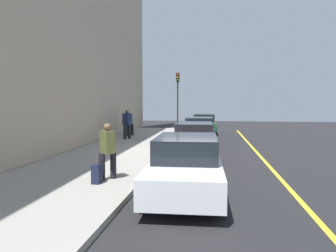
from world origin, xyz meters
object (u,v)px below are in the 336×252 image
(pedestrian_navy_coat, at_px, (127,123))
(rolling_suitcase, at_px, (97,174))
(parked_car_white, at_px, (186,165))
(traffic_light_pole, at_px, (178,92))
(parked_car_green, at_px, (204,124))
(pedestrian_olive_coat, at_px, (107,150))
(parked_car_red, at_px, (194,140))
(pedestrian_grey_coat, at_px, (130,122))
(parked_car_navy, at_px, (199,130))

(pedestrian_navy_coat, bearing_deg, rolling_suitcase, 10.80)
(parked_car_white, height_order, traffic_light_pole, traffic_light_pole)
(parked_car_green, relative_size, pedestrian_olive_coat, 2.79)
(parked_car_red, bearing_deg, pedestrian_grey_coat, -146.26)
(parked_car_white, relative_size, pedestrian_navy_coat, 2.54)
(pedestrian_navy_coat, bearing_deg, parked_car_navy, 92.30)
(parked_car_green, xyz_separation_m, pedestrian_navy_coat, (6.16, -4.64, 0.38))
(parked_car_white, bearing_deg, pedestrian_navy_coat, -157.30)
(parked_car_red, relative_size, pedestrian_grey_coat, 2.64)
(parked_car_white, bearing_deg, parked_car_navy, -179.44)
(parked_car_green, xyz_separation_m, parked_car_red, (11.39, -0.15, -0.00))
(parked_car_red, distance_m, rolling_suitcase, 6.17)
(parked_car_green, height_order, pedestrian_olive_coat, pedestrian_olive_coat)
(pedestrian_navy_coat, height_order, traffic_light_pole, traffic_light_pole)
(rolling_suitcase, bearing_deg, parked_car_navy, 167.66)
(parked_car_navy, height_order, pedestrian_navy_coat, pedestrian_navy_coat)
(parked_car_red, relative_size, traffic_light_pole, 1.00)
(parked_car_navy, height_order, rolling_suitcase, parked_car_navy)
(pedestrian_olive_coat, xyz_separation_m, traffic_light_pole, (-16.11, 0.34, 2.21))
(parked_car_navy, bearing_deg, parked_car_red, -0.15)
(pedestrian_navy_coat, xyz_separation_m, pedestrian_grey_coat, (-2.04, -0.37, -0.06))
(parked_car_green, relative_size, parked_car_red, 1.00)
(parked_car_white, distance_m, pedestrian_olive_coat, 2.48)
(parked_car_green, height_order, traffic_light_pole, traffic_light_pole)
(parked_car_green, height_order, rolling_suitcase, parked_car_green)
(parked_car_white, xyz_separation_m, traffic_light_pole, (-16.73, -2.04, 2.49))
(traffic_light_pole, bearing_deg, pedestrian_olive_coat, -1.20)
(parked_car_white, bearing_deg, parked_car_red, -178.78)
(parked_car_green, relative_size, pedestrian_grey_coat, 2.65)
(pedestrian_olive_coat, height_order, traffic_light_pole, traffic_light_pole)
(parked_car_green, distance_m, rolling_suitcase, 17.25)
(pedestrian_navy_coat, relative_size, pedestrian_olive_coat, 1.12)
(pedestrian_grey_coat, xyz_separation_m, traffic_light_pole, (-3.67, 2.93, 2.16))
(pedestrian_navy_coat, height_order, pedestrian_olive_coat, pedestrian_navy_coat)
(pedestrian_grey_coat, bearing_deg, traffic_light_pole, 141.39)
(pedestrian_grey_coat, bearing_deg, parked_car_white, 20.87)
(parked_car_red, relative_size, parked_car_white, 0.98)
(parked_car_green, bearing_deg, pedestrian_navy_coat, -36.97)
(rolling_suitcase, bearing_deg, pedestrian_navy_coat, -169.20)
(parked_car_white, bearing_deg, pedestrian_olive_coat, -104.75)
(pedestrian_navy_coat, distance_m, pedestrian_olive_coat, 10.64)
(pedestrian_olive_coat, bearing_deg, pedestrian_navy_coat, -167.90)
(parked_car_navy, xyz_separation_m, rolling_suitcase, (11.08, -2.42, -0.33))
(pedestrian_olive_coat, bearing_deg, pedestrian_grey_coat, -168.21)
(rolling_suitcase, bearing_deg, pedestrian_olive_coat, 163.40)
(parked_car_green, distance_m, traffic_light_pole, 3.27)
(rolling_suitcase, bearing_deg, parked_car_red, 156.96)
(parked_car_green, distance_m, pedestrian_grey_coat, 6.49)
(parked_car_navy, bearing_deg, pedestrian_grey_coat, -110.84)
(traffic_light_pole, bearing_deg, parked_car_white, 6.97)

